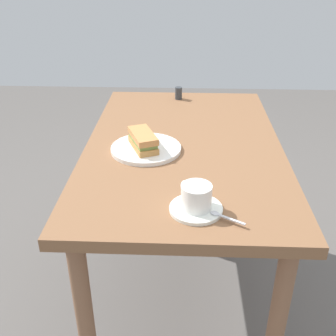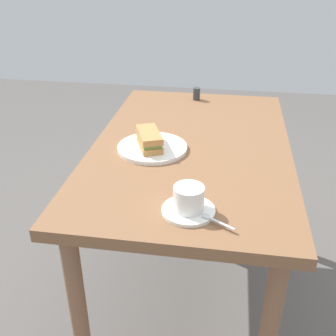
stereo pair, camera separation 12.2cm
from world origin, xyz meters
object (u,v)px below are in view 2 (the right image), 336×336
(sandwich_plate, at_px, (152,148))
(salt_shaker, at_px, (197,94))
(sandwich_front, at_px, (149,139))
(spoon, at_px, (212,219))
(coffee_saucer, at_px, (188,210))
(dining_table, at_px, (191,168))
(coffee_cup, at_px, (188,197))

(sandwich_plate, xyz_separation_m, salt_shaker, (0.54, -0.10, 0.02))
(sandwich_plate, distance_m, sandwich_front, 0.04)
(spoon, bearing_deg, coffee_saucer, 58.69)
(dining_table, relative_size, coffee_cup, 11.16)
(sandwich_front, height_order, coffee_cup, coffee_cup)
(sandwich_front, relative_size, coffee_cup, 1.59)
(sandwich_front, distance_m, coffee_cup, 0.39)
(sandwich_plate, relative_size, sandwich_front, 1.50)
(sandwich_plate, distance_m, coffee_saucer, 0.39)
(coffee_saucer, distance_m, coffee_cup, 0.04)
(sandwich_plate, distance_m, salt_shaker, 0.55)
(dining_table, bearing_deg, sandwich_front, 118.77)
(dining_table, bearing_deg, spoon, -167.64)
(salt_shaker, bearing_deg, sandwich_front, 168.66)
(coffee_saucer, bearing_deg, salt_shaker, 4.11)
(spoon, xyz_separation_m, salt_shaker, (0.93, 0.13, 0.02))
(dining_table, xyz_separation_m, coffee_saucer, (-0.42, -0.04, 0.10))
(spoon, bearing_deg, salt_shaker, 7.87)
(dining_table, height_order, salt_shaker, salt_shaker)
(sandwich_plate, distance_m, coffee_cup, 0.39)
(coffee_cup, xyz_separation_m, spoon, (-0.04, -0.07, -0.03))
(dining_table, relative_size, sandwich_plate, 4.67)
(sandwich_front, relative_size, coffee_saucer, 1.12)
(spoon, bearing_deg, dining_table, 12.36)
(salt_shaker, bearing_deg, sandwich_plate, 169.42)
(coffee_cup, height_order, salt_shaker, coffee_cup)
(dining_table, distance_m, coffee_cup, 0.45)
(sandwich_plate, relative_size, salt_shaker, 4.38)
(dining_table, bearing_deg, coffee_saucer, -175.07)
(coffee_cup, bearing_deg, salt_shaker, 4.05)
(sandwich_plate, bearing_deg, coffee_saucer, -154.97)
(coffee_saucer, xyz_separation_m, coffee_cup, (0.00, 0.00, 0.04))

